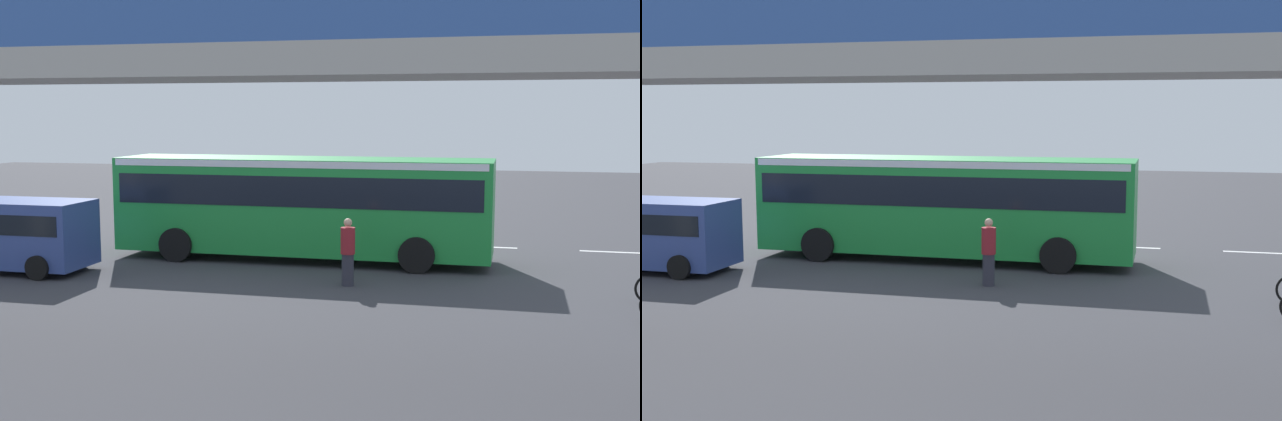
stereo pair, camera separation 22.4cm
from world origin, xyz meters
The scene contains 11 objects.
ground centered at (0.00, 0.00, 0.00)m, with size 80.00×80.00×0.00m, color #38383D.
city_bus centered at (1.47, 0.24, 1.88)m, with size 11.54×2.85×3.15m.
parked_van centered at (9.27, 3.95, 1.18)m, with size 4.80×2.17×2.05m.
pedestrian centered at (-0.65, 3.58, 0.89)m, with size 0.38×0.38×1.79m.
traffic_sign centered at (2.74, -3.97, 1.89)m, with size 0.08×0.60×2.80m.
lane_dash_leftmost centered at (-8.00, -3.43, 0.00)m, with size 2.00×0.20×0.01m, color silver.
lane_dash_left centered at (-4.00, -3.43, 0.00)m, with size 2.00×0.20×0.01m, color silver.
lane_dash_centre centered at (0.00, -3.43, 0.00)m, with size 2.00×0.20×0.01m, color silver.
lane_dash_right centered at (4.00, -3.43, 0.00)m, with size 2.00×0.20×0.01m, color silver.
lane_dash_rightmost centered at (8.00, -3.43, 0.00)m, with size 2.00×0.20×0.01m, color silver.
pedestrian_overpass centered at (0.00, 10.97, 4.89)m, with size 24.63×2.60×6.68m.
Camera 1 is at (-4.86, 23.53, 4.53)m, focal length 44.27 mm.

